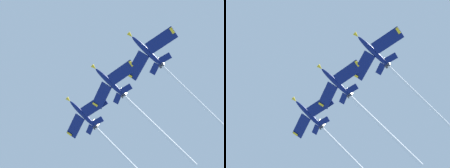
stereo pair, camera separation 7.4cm
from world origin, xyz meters
The scene contains 3 objects.
jet_inner_left centered at (19.40, 0.96, 98.21)m, with size 34.67×24.59×20.11m.
jet_centre centered at (12.63, 14.84, 97.69)m, with size 34.94×23.93×21.02m.
jet_inner_right centered at (3.99, 28.01, 98.99)m, with size 32.81×23.45×20.28m.
Camera 2 is at (-3.41, -58.24, 1.71)m, focal length 64.43 mm.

